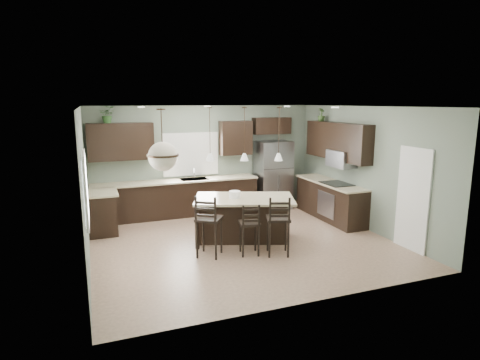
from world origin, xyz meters
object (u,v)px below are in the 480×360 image
at_px(kitchen_island, 244,219).
at_px(bar_stool_left, 209,225).
at_px(bar_stool_right, 278,225).
at_px(refrigerator, 273,175).
at_px(serving_dish, 235,194).
at_px(bar_stool_center, 249,229).
at_px(plant_back_left, 108,115).

relative_size(kitchen_island, bar_stool_left, 1.69).
xyz_separation_m(kitchen_island, bar_stool_left, (-0.94, -0.60, 0.14)).
bearing_deg(bar_stool_right, kitchen_island, 126.43).
height_order(refrigerator, serving_dish, refrigerator).
relative_size(refrigerator, bar_stool_left, 1.53).
distance_m(refrigerator, bar_stool_left, 3.89).
bearing_deg(refrigerator, bar_stool_center, -122.42).
bearing_deg(plant_back_left, bar_stool_right, -50.62).
bearing_deg(refrigerator, bar_stool_left, -133.26).
xyz_separation_m(kitchen_island, plant_back_left, (-2.51, 2.43, 2.14)).
xyz_separation_m(refrigerator, kitchen_island, (-1.71, -2.22, -0.46)).
bearing_deg(kitchen_island, bar_stool_left, -127.64).
height_order(refrigerator, bar_stool_center, refrigerator).
relative_size(serving_dish, bar_stool_center, 0.23).
relative_size(kitchen_island, bar_stool_center, 2.00).
relative_size(bar_stool_right, plant_back_left, 2.95).
height_order(refrigerator, bar_stool_left, refrigerator).
distance_m(refrigerator, plant_back_left, 4.54).
bearing_deg(bar_stool_center, refrigerator, 68.96).
height_order(bar_stool_center, plant_back_left, plant_back_left).
bearing_deg(plant_back_left, bar_stool_center, -54.48).
xyz_separation_m(bar_stool_left, bar_stool_center, (0.74, -0.19, -0.09)).
distance_m(bar_stool_center, bar_stool_right, 0.55).
height_order(serving_dish, plant_back_left, plant_back_left).
bearing_deg(bar_stool_right, bar_stool_left, -178.11).
distance_m(refrigerator, kitchen_island, 2.84).
bearing_deg(serving_dish, bar_stool_left, -138.54).
xyz_separation_m(bar_stool_right, plant_back_left, (-2.81, 3.43, 2.01)).
bearing_deg(bar_stool_left, bar_stool_right, 16.69).
bearing_deg(bar_stool_center, bar_stool_left, 176.77).
relative_size(refrigerator, bar_stool_center, 1.81).
relative_size(bar_stool_left, plant_back_left, 3.03).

